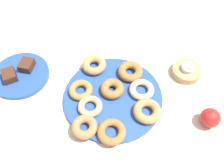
{
  "coord_description": "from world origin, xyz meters",
  "views": [
    {
      "loc": [
        -0.06,
        -0.45,
        0.73
      ],
      "look_at": [
        0.0,
        0.03,
        0.05
      ],
      "focal_mm": 38.46,
      "sensor_mm": 36.0,
      "label": 1
    }
  ],
  "objects": [
    {
      "name": "ground_plane",
      "position": [
        0.0,
        0.0,
        0.0
      ],
      "size": [
        2.4,
        2.4,
        0.0
      ],
      "primitive_type": "plane",
      "color": "beige"
    },
    {
      "name": "donut_5",
      "position": [
        -0.02,
        -0.14,
        0.03
      ],
      "size": [
        0.11,
        0.11,
        0.02
      ],
      "primitive_type": "torus",
      "rotation": [
        0.0,
        0.0,
        0.32
      ],
      "color": "#AD6B33",
      "rests_on": "donut_plate"
    },
    {
      "name": "donut_6",
      "position": [
        0.08,
        0.09,
        0.03
      ],
      "size": [
        0.12,
        0.12,
        0.03
      ],
      "primitive_type": "torus",
      "rotation": [
        0.0,
        0.0,
        2.69
      ],
      "color": "#AD6B33",
      "rests_on": "donut_plate"
    },
    {
      "name": "cake_plate",
      "position": [
        -0.33,
        0.14,
        0.01
      ],
      "size": [
        0.21,
        0.21,
        0.02
      ],
      "primitive_type": "cylinder",
      "color": "#284C9E",
      "rests_on": "ground_plane"
    },
    {
      "name": "brownie_near",
      "position": [
        -0.37,
        0.12,
        0.03
      ],
      "size": [
        0.06,
        0.07,
        0.03
      ],
      "primitive_type": "cube",
      "rotation": [
        0.0,
        0.0,
        0.33
      ],
      "color": "#472819",
      "rests_on": "cake_plate"
    },
    {
      "name": "candle_holder",
      "position": [
        0.29,
        0.08,
        0.01
      ],
      "size": [
        0.11,
        0.11,
        0.03
      ],
      "primitive_type": "cylinder",
      "color": "tan",
      "rests_on": "ground_plane"
    },
    {
      "name": "donut_4",
      "position": [
        -0.11,
        0.03,
        0.03
      ],
      "size": [
        0.1,
        0.1,
        0.02
      ],
      "primitive_type": "torus",
      "rotation": [
        0.0,
        0.0,
        1.35
      ],
      "color": "#BC7A3D",
      "rests_on": "donut_plate"
    },
    {
      "name": "donut_8",
      "position": [
        -0.1,
        -0.11,
        0.03
      ],
      "size": [
        0.09,
        0.09,
        0.03
      ],
      "primitive_type": "torus",
      "rotation": [
        0.0,
        0.0,
        3.02
      ],
      "color": "#B27547",
      "rests_on": "donut_plate"
    },
    {
      "name": "apple",
      "position": [
        0.3,
        -0.13,
        0.03
      ],
      "size": [
        0.06,
        0.06,
        0.06
      ],
      "primitive_type": "sphere",
      "color": "red",
      "rests_on": "ground_plane"
    },
    {
      "name": "donut_2",
      "position": [
        0.1,
        -0.08,
        0.03
      ],
      "size": [
        0.1,
        0.1,
        0.03
      ],
      "primitive_type": "torus",
      "rotation": [
        0.0,
        0.0,
        3.03
      ],
      "color": "#C6844C",
      "rests_on": "donut_plate"
    },
    {
      "name": "donut_1",
      "position": [
        -0.08,
        -0.04,
        0.03
      ],
      "size": [
        0.11,
        0.11,
        0.02
      ],
      "primitive_type": "torus",
      "rotation": [
        0.0,
        0.0,
        5.93
      ],
      "color": "tan",
      "rests_on": "donut_plate"
    },
    {
      "name": "donut_plate",
      "position": [
        0.0,
        0.0,
        0.01
      ],
      "size": [
        0.35,
        0.35,
        0.02
      ],
      "primitive_type": "cylinder",
      "color": "#284C9E",
      "rests_on": "ground_plane"
    },
    {
      "name": "brownie_far",
      "position": [
        -0.31,
        0.16,
        0.03
      ],
      "size": [
        0.06,
        0.07,
        0.03
      ],
      "primitive_type": "cube",
      "rotation": [
        0.0,
        0.0,
        -0.33
      ],
      "color": "#472819",
      "rests_on": "cake_plate"
    },
    {
      "name": "tealight",
      "position": [
        0.29,
        0.08,
        0.03
      ],
      "size": [
        0.05,
        0.05,
        0.01
      ],
      "primitive_type": "cylinder",
      "color": "silver",
      "rests_on": "candle_holder"
    },
    {
      "name": "donut_7",
      "position": [
        -0.06,
        0.14,
        0.03
      ],
      "size": [
        0.13,
        0.13,
        0.03
      ],
      "primitive_type": "torus",
      "rotation": [
        0.0,
        0.0,
        2.42
      ],
      "color": "#C6844C",
      "rests_on": "donut_plate"
    },
    {
      "name": "donut_0",
      "position": [
        0.1,
        0.01,
        0.03
      ],
      "size": [
        0.12,
        0.12,
        0.02
      ],
      "primitive_type": "torus",
      "rotation": [
        0.0,
        0.0,
        2.6
      ],
      "color": "#EABC84",
      "rests_on": "donut_plate"
    },
    {
      "name": "donut_3",
      "position": [
        0.0,
        0.02,
        0.03
      ],
      "size": [
        0.09,
        0.09,
        0.03
      ],
      "primitive_type": "torus",
      "rotation": [
        0.0,
        0.0,
        3.09
      ],
      "color": "#AD6B33",
      "rests_on": "donut_plate"
    }
  ]
}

